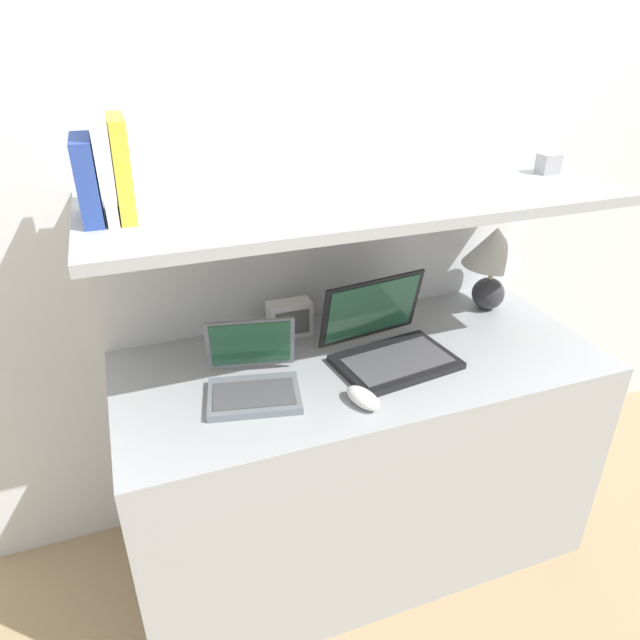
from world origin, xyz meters
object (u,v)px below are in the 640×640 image
(computer_mouse, at_px, (363,398))
(book_yellow, at_px, (121,168))
(laptop_large, at_px, (388,344))
(book_blue, at_px, (87,179))
(shelf_gadget, at_px, (548,164))
(book_white, at_px, (103,161))
(laptop_small, at_px, (253,378))
(router_box, at_px, (290,319))
(table_lamp, at_px, (494,256))

(computer_mouse, height_order, book_yellow, book_yellow)
(laptop_large, xyz_separation_m, book_blue, (-0.74, 0.08, 0.53))
(book_yellow, distance_m, shelf_gadget, 1.21)
(computer_mouse, height_order, shelf_gadget, shelf_gadget)
(laptop_large, xyz_separation_m, book_white, (-0.70, 0.08, 0.57))
(laptop_small, distance_m, book_white, 0.65)
(router_box, bearing_deg, book_blue, -163.33)
(laptop_large, bearing_deg, computer_mouse, -131.10)
(computer_mouse, relative_size, book_white, 0.50)
(book_blue, distance_m, book_white, 0.06)
(laptop_small, xyz_separation_m, book_yellow, (-0.25, 0.11, 0.56))
(laptop_large, distance_m, book_white, 0.90)
(computer_mouse, xyz_separation_m, book_white, (-0.54, 0.27, 0.59))
(laptop_large, height_order, shelf_gadget, shelf_gadget)
(book_white, xyz_separation_m, shelf_gadget, (1.24, -0.00, -0.10))
(book_white, bearing_deg, book_blue, 180.00)
(laptop_large, xyz_separation_m, laptop_small, (-0.42, -0.03, -0.01))
(table_lamp, distance_m, computer_mouse, 0.76)
(computer_mouse, relative_size, router_box, 0.94)
(laptop_large, distance_m, router_box, 0.33)
(laptop_large, bearing_deg, router_box, 134.08)
(laptop_large, height_order, book_blue, book_blue)
(router_box, bearing_deg, computer_mouse, -81.06)
(table_lamp, distance_m, shelf_gadget, 0.34)
(table_lamp, bearing_deg, book_white, -175.21)
(book_white, height_order, book_yellow, book_white)
(computer_mouse, distance_m, book_blue, 0.85)
(shelf_gadget, bearing_deg, table_lamp, 125.12)
(book_yellow, bearing_deg, laptop_large, -7.19)
(table_lamp, bearing_deg, book_blue, -175.38)
(book_blue, distance_m, shelf_gadget, 1.28)
(book_yellow, bearing_deg, computer_mouse, -28.35)
(laptop_small, relative_size, book_blue, 1.56)
(computer_mouse, bearing_deg, book_blue, 154.95)
(table_lamp, relative_size, router_box, 2.14)
(book_yellow, bearing_deg, table_lamp, 4.94)
(laptop_small, height_order, router_box, laptop_small)
(table_lamp, distance_m, book_white, 1.25)
(router_box, height_order, shelf_gadget, shelf_gadget)
(laptop_large, xyz_separation_m, router_box, (-0.23, 0.24, 0.01))
(book_white, bearing_deg, table_lamp, 4.79)
(shelf_gadget, bearing_deg, computer_mouse, -159.07)
(router_box, bearing_deg, laptop_small, -125.33)
(book_white, bearing_deg, book_yellow, 0.00)
(laptop_large, distance_m, laptop_small, 0.42)
(book_white, distance_m, shelf_gadget, 1.24)
(router_box, distance_m, book_white, 0.74)
(laptop_large, xyz_separation_m, computer_mouse, (-0.16, -0.19, -0.03))
(laptop_large, height_order, laptop_small, laptop_large)
(computer_mouse, xyz_separation_m, book_blue, (-0.58, 0.27, 0.56))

